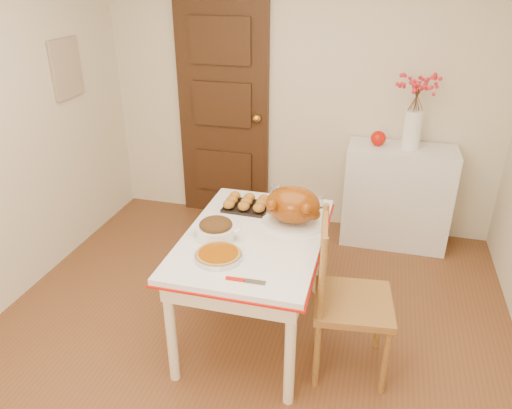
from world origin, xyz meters
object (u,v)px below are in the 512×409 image
(chair_oak, at_px, (354,299))
(turkey_platter, at_px, (293,207))
(pumpkin_pie, at_px, (218,254))
(sideboard, at_px, (397,196))
(kitchen_table, at_px, (254,284))

(chair_oak, height_order, turkey_platter, chair_oak)
(pumpkin_pie, bearing_deg, turkey_platter, 56.98)
(sideboard, bearing_deg, kitchen_table, -120.97)
(pumpkin_pie, bearing_deg, sideboard, 60.73)
(kitchen_table, relative_size, chair_oak, 1.24)
(pumpkin_pie, bearing_deg, kitchen_table, 69.24)
(kitchen_table, distance_m, turkey_platter, 0.57)
(turkey_platter, xyz_separation_m, pumpkin_pie, (-0.33, -0.50, -0.10))
(chair_oak, bearing_deg, kitchen_table, 68.24)
(sideboard, xyz_separation_m, pumpkin_pie, (-1.00, -1.78, 0.33))
(sideboard, height_order, pumpkin_pie, sideboard)
(sideboard, distance_m, chair_oak, 1.66)
(sideboard, relative_size, turkey_platter, 2.21)
(chair_oak, xyz_separation_m, pumpkin_pie, (-0.76, -0.15, 0.27))
(kitchen_table, bearing_deg, chair_oak, -15.18)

